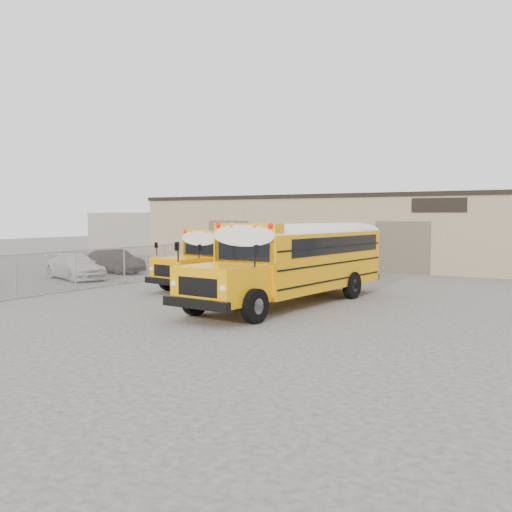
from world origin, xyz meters
The scene contains 9 objects.
ground centered at (0.00, 0.00, 0.00)m, with size 120.00×120.00×0.00m, color #454240.
warehouse centered at (0.00, 19.99, 2.37)m, with size 30.20×10.20×4.67m.
chainlink_fence centered at (-6.00, 3.00, 0.90)m, with size 0.07×18.07×1.81m.
distant_building_left centered at (-22.00, 22.00, 1.80)m, with size 8.00×6.00×3.60m, color gray.
school_bus_left centered at (0.08, 11.34, 1.56)m, with size 3.84×9.45×2.69m.
school_bus_right centered at (4.42, 8.39, 1.78)m, with size 3.51×10.71×3.08m.
tarp_bundle centered at (2.25, -0.48, 0.70)m, with size 1.01×1.01×1.37m.
car_white centered at (-9.81, 3.33, 0.65)m, with size 1.83×4.49×1.30m, color silver.
car_dark centered at (-10.47, 6.79, 0.67)m, with size 1.42×4.07×1.34m, color black.
Camera 1 is at (13.68, -17.21, 3.29)m, focal length 40.00 mm.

